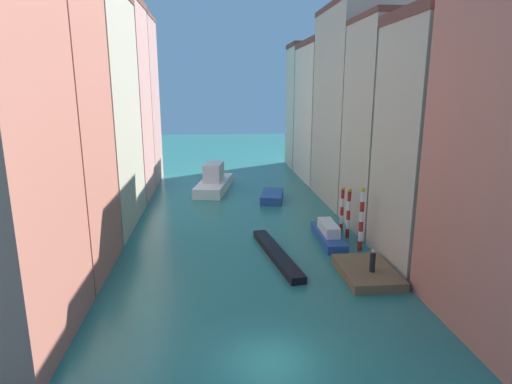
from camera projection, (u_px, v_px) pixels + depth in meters
name	position (u px, v px, depth m)	size (l,w,h in m)	color
ground_plane	(239.00, 213.00, 43.29)	(154.00, 154.00, 0.00)	#28756B
building_left_1	(41.00, 105.00, 26.69)	(6.93, 8.19, 22.50)	#C6705B
building_left_2	(89.00, 110.00, 36.95)	(6.93, 12.21, 20.77)	#BCB299
building_left_3	(115.00, 102.00, 47.03)	(6.93, 8.21, 21.52)	tan
building_left_4	(129.00, 102.00, 55.10)	(6.93, 8.10, 21.14)	tan
building_right_1	(440.00, 143.00, 29.23)	(6.93, 7.58, 17.26)	#BCB299
building_right_2	(393.00, 127.00, 36.69)	(6.93, 7.66, 18.11)	#BCB299
building_right_3	(356.00, 107.00, 45.98)	(6.93, 12.10, 20.70)	#BCB299
building_right_4	(327.00, 112.00, 57.95)	(6.93, 11.78, 18.38)	beige
building_right_5	(310.00, 106.00, 67.49)	(6.93, 7.43, 18.99)	beige
waterfront_dock	(367.00, 272.00, 28.54)	(3.45, 5.28, 0.61)	brown
person_on_dock	(373.00, 261.00, 27.73)	(0.36, 0.36, 1.52)	black
mooring_pole_0	(361.00, 219.00, 32.60)	(0.37, 0.37, 5.04)	red
mooring_pole_1	(348.00, 213.00, 35.51)	(0.34, 0.34, 4.29)	red
mooring_pole_2	(342.00, 209.00, 36.98)	(0.33, 0.33, 4.10)	red
vaporetto_white	(214.00, 181.00, 52.56)	(4.98, 10.33, 3.38)	white
gondola_black	(276.00, 254.00, 31.78)	(2.58, 9.77, 0.53)	black
motorboat_0	(328.00, 234.00, 35.19)	(1.77, 6.48, 1.54)	#234C93
motorboat_1	(272.00, 196.00, 48.01)	(3.26, 5.45, 0.88)	#234C93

